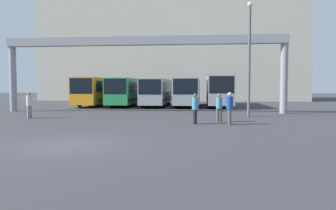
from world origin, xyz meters
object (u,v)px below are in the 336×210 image
pedestrian_near_left (195,108)px  pedestrian_mid_right (230,108)px  bus_slot_2 (157,91)px  pedestrian_far_center (219,107)px  bus_slot_1 (128,90)px  bus_slot_4 (218,89)px  pedestrian_near_center (29,104)px  bus_slot_3 (188,90)px  bus_slot_0 (98,90)px  lamp_post (249,55)px

pedestrian_near_left → pedestrian_mid_right: bearing=-92.1°
bus_slot_2 → pedestrian_far_center: bus_slot_2 is taller
bus_slot_1 → pedestrian_near_left: 19.48m
bus_slot_4 → pedestrian_near_left: (-2.25, -18.29, -0.94)m
bus_slot_4 → pedestrian_near_center: bus_slot_4 is taller
bus_slot_3 → pedestrian_far_center: bearing=-80.7°
bus_slot_0 → bus_slot_2: size_ratio=1.09×
pedestrian_far_center → pedestrian_near_center: bearing=179.8°
bus_slot_3 → pedestrian_mid_right: bearing=-79.7°
pedestrian_near_left → pedestrian_near_center: 11.64m
bus_slot_1 → pedestrian_near_center: size_ratio=6.18×
bus_slot_1 → pedestrian_near_center: (-3.38, -15.45, -0.81)m
pedestrian_near_left → pedestrian_near_center: (-11.42, 2.28, 0.01)m
bus_slot_1 → pedestrian_near_center: 15.83m
bus_slot_2 → bus_slot_4: (6.86, 1.12, 0.16)m
bus_slot_0 → bus_slot_4: bus_slot_4 is taller
bus_slot_2 → pedestrian_mid_right: (6.58, -17.31, -0.74)m
pedestrian_near_left → pedestrian_far_center: (1.45, 1.20, -0.01)m
pedestrian_near_left → bus_slot_2: bearing=16.8°
bus_slot_0 → bus_slot_3: (10.29, -0.48, -0.05)m
bus_slot_1 → pedestrian_far_center: bearing=-60.1°
pedestrian_mid_right → lamp_post: bearing=-13.4°
bus_slot_1 → bus_slot_2: size_ratio=1.11×
bus_slot_2 → pedestrian_far_center: 17.10m
bus_slot_3 → bus_slot_4: 3.61m
bus_slot_3 → pedestrian_near_left: 17.23m
pedestrian_near_left → pedestrian_near_center: size_ratio=0.98×
pedestrian_near_left → lamp_post: 7.24m
bus_slot_1 → bus_slot_2: bearing=-9.1°
pedestrian_far_center → bus_slot_1: bearing=124.4°
bus_slot_2 → pedestrian_near_left: size_ratio=5.66×
bus_slot_0 → bus_slot_3: size_ratio=1.09×
bus_slot_2 → lamp_post: bearing=-55.3°
bus_slot_4 → lamp_post: bearing=-83.5°
pedestrian_far_center → lamp_post: bearing=63.8°
lamp_post → bus_slot_3: bearing=112.2°
bus_slot_1 → bus_slot_4: bearing=3.2°
bus_slot_2 → pedestrian_far_center: bearing=-69.2°
bus_slot_4 → pedestrian_far_center: bearing=-92.7°
pedestrian_mid_right → pedestrian_near_left: bearing=91.7°
bus_slot_0 → pedestrian_near_center: (0.05, -15.38, -0.85)m
bus_slot_4 → bus_slot_2: bearing=-170.7°
bus_slot_4 → lamp_post: size_ratio=1.50×
bus_slot_2 → pedestrian_near_center: bus_slot_2 is taller
pedestrian_near_center → pedestrian_near_left: bearing=-92.9°
pedestrian_near_left → lamp_post: bearing=-34.7°
bus_slot_0 → bus_slot_2: (6.86, -0.48, -0.08)m
bus_slot_4 → pedestrian_near_center: 21.08m
bus_slot_0 → pedestrian_mid_right: (13.44, -17.79, -0.82)m
bus_slot_3 → pedestrian_near_center: bus_slot_3 is taller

